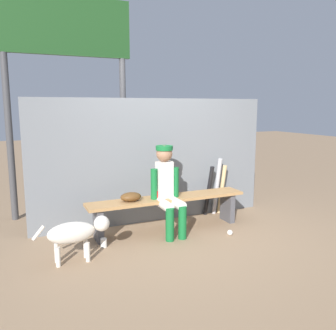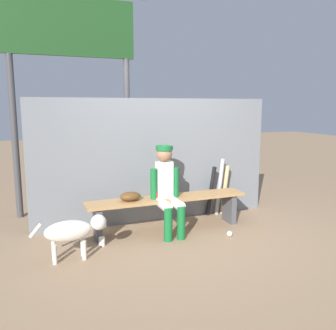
% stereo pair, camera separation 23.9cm
% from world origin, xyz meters
% --- Properties ---
extents(ground_plane, '(30.00, 30.00, 0.00)m').
position_xyz_m(ground_plane, '(0.00, 0.00, 0.00)').
color(ground_plane, '#937556').
extents(chainlink_fence, '(3.64, 0.03, 1.83)m').
position_xyz_m(chainlink_fence, '(0.00, 0.47, 0.92)').
color(chainlink_fence, slate).
rests_on(chainlink_fence, ground_plane).
extents(dugout_bench, '(2.26, 0.36, 0.48)m').
position_xyz_m(dugout_bench, '(0.00, 0.00, 0.36)').
color(dugout_bench, '#AD7F4C').
rests_on(dugout_bench, ground_plane).
extents(player_seated, '(0.41, 0.55, 1.20)m').
position_xyz_m(player_seated, '(-0.05, -0.11, 0.65)').
color(player_seated, silver).
rests_on(player_seated, ground_plane).
extents(baseball_glove, '(0.28, 0.20, 0.12)m').
position_xyz_m(baseball_glove, '(-0.54, 0.00, 0.54)').
color(baseball_glove, '#593819').
rests_on(baseball_glove, dugout_bench).
extents(bat_aluminum_black, '(0.10, 0.23, 0.81)m').
position_xyz_m(bat_aluminum_black, '(0.85, 0.33, 0.40)').
color(bat_aluminum_black, black).
rests_on(bat_aluminum_black, ground_plane).
extents(bat_aluminum_silver, '(0.10, 0.20, 0.92)m').
position_xyz_m(bat_aluminum_silver, '(1.01, 0.34, 0.46)').
color(bat_aluminum_silver, '#B7B7BC').
rests_on(bat_aluminum_silver, ground_plane).
extents(bat_wood_natural, '(0.10, 0.19, 0.80)m').
position_xyz_m(bat_wood_natural, '(1.10, 0.34, 0.40)').
color(bat_wood_natural, tan).
rests_on(bat_wood_natural, ground_plane).
extents(baseball, '(0.07, 0.07, 0.07)m').
position_xyz_m(baseball, '(0.67, -0.53, 0.04)').
color(baseball, white).
rests_on(baseball, ground_plane).
extents(cup_on_ground, '(0.08, 0.08, 0.11)m').
position_xyz_m(cup_on_ground, '(-0.98, -0.24, 0.06)').
color(cup_on_ground, silver).
rests_on(cup_on_ground, ground_plane).
extents(cup_on_bench, '(0.08, 0.08, 0.11)m').
position_xyz_m(cup_on_bench, '(-0.20, -0.02, 0.53)').
color(cup_on_bench, red).
rests_on(cup_on_bench, dugout_bench).
extents(scoreboard, '(2.26, 0.27, 3.60)m').
position_xyz_m(scoreboard, '(-1.01, 1.39, 2.53)').
color(scoreboard, '#3F3F42').
rests_on(scoreboard, ground_plane).
extents(dog, '(0.84, 0.20, 0.49)m').
position_xyz_m(dog, '(-1.34, -0.50, 0.34)').
color(dog, beige).
rests_on(dog, ground_plane).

